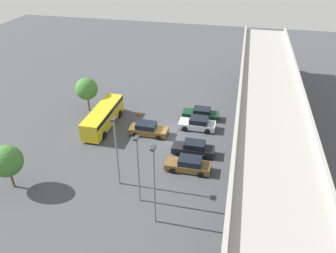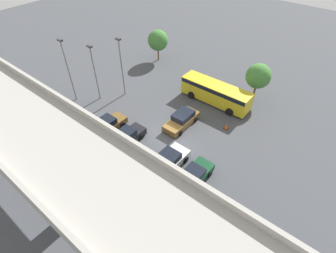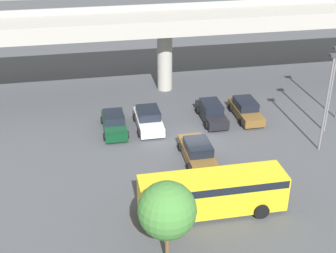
{
  "view_description": "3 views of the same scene",
  "coord_description": "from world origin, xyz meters",
  "px_view_note": "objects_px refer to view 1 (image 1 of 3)",
  "views": [
    {
      "loc": [
        33.13,
        7.94,
        22.28
      ],
      "look_at": [
        1.71,
        0.75,
        2.67
      ],
      "focal_mm": 35.0,
      "sensor_mm": 36.0,
      "label": 1
    },
    {
      "loc": [
        -13.25,
        16.51,
        19.94
      ],
      "look_at": [
        -0.3,
        0.42,
        1.6
      ],
      "focal_mm": 28.0,
      "sensor_mm": 36.0,
      "label": 2
    },
    {
      "loc": [
        -7.96,
        -30.91,
        18.09
      ],
      "look_at": [
        -1.9,
        0.2,
        1.71
      ],
      "focal_mm": 50.0,
      "sensor_mm": 36.0,
      "label": 3
    }
  ],
  "objects_px": {
    "lamp_post_mid_lot": "(138,165)",
    "traffic_cone": "(139,113)",
    "lamp_post_near_aisle": "(154,181)",
    "shuttle_bus": "(103,116)",
    "parked_car_2": "(148,129)",
    "lamp_post_by_overpass": "(116,147)",
    "parked_car_0": "(201,114)",
    "tree_front_centre": "(6,161)",
    "parked_car_4": "(188,165)",
    "parked_car_3": "(194,148)",
    "parked_car_1": "(198,124)",
    "tree_front_left": "(87,89)"
  },
  "relations": [
    {
      "from": "parked_car_2",
      "to": "lamp_post_by_overpass",
      "type": "height_order",
      "value": "lamp_post_by_overpass"
    },
    {
      "from": "lamp_post_near_aisle",
      "to": "lamp_post_mid_lot",
      "type": "relative_size",
      "value": 1.12
    },
    {
      "from": "parked_car_2",
      "to": "parked_car_4",
      "type": "distance_m",
      "value": 8.54
    },
    {
      "from": "parked_car_4",
      "to": "lamp_post_by_overpass",
      "type": "height_order",
      "value": "lamp_post_by_overpass"
    },
    {
      "from": "parked_car_3",
      "to": "parked_car_2",
      "type": "bearing_deg",
      "value": -24.61
    },
    {
      "from": "lamp_post_near_aisle",
      "to": "parked_car_4",
      "type": "bearing_deg",
      "value": 168.23
    },
    {
      "from": "parked_car_4",
      "to": "lamp_post_mid_lot",
      "type": "xyz_separation_m",
      "value": [
        5.53,
        -3.7,
        3.55
      ]
    },
    {
      "from": "parked_car_1",
      "to": "lamp_post_by_overpass",
      "type": "xyz_separation_m",
      "value": [
        12.29,
        -6.13,
        3.76
      ]
    },
    {
      "from": "parked_car_0",
      "to": "lamp_post_mid_lot",
      "type": "bearing_deg",
      "value": 78.58
    },
    {
      "from": "parked_car_4",
      "to": "shuttle_bus",
      "type": "xyz_separation_m",
      "value": [
        -6.54,
        -12.31,
        0.8
      ]
    },
    {
      "from": "lamp_post_mid_lot",
      "to": "lamp_post_by_overpass",
      "type": "distance_m",
      "value": 3.3
    },
    {
      "from": "parked_car_3",
      "to": "traffic_cone",
      "type": "relative_size",
      "value": 6.88
    },
    {
      "from": "parked_car_3",
      "to": "parked_car_4",
      "type": "distance_m",
      "value": 3.08
    },
    {
      "from": "tree_front_centre",
      "to": "traffic_cone",
      "type": "xyz_separation_m",
      "value": [
        -16.75,
        7.87,
        -2.88
      ]
    },
    {
      "from": "parked_car_1",
      "to": "tree_front_centre",
      "type": "distance_m",
      "value": 22.36
    },
    {
      "from": "parked_car_3",
      "to": "parked_car_4",
      "type": "xyz_separation_m",
      "value": [
        3.08,
        -0.06,
        -0.01
      ]
    },
    {
      "from": "parked_car_4",
      "to": "lamp_post_by_overpass",
      "type": "xyz_separation_m",
      "value": [
        3.68,
        -6.42,
        3.78
      ]
    },
    {
      "from": "parked_car_3",
      "to": "lamp_post_mid_lot",
      "type": "xyz_separation_m",
      "value": [
        8.61,
        -3.76,
        3.53
      ]
    },
    {
      "from": "parked_car_4",
      "to": "shuttle_bus",
      "type": "relative_size",
      "value": 0.54
    },
    {
      "from": "parked_car_4",
      "to": "tree_front_left",
      "type": "relative_size",
      "value": 0.98
    },
    {
      "from": "lamp_post_by_overpass",
      "to": "traffic_cone",
      "type": "bearing_deg",
      "value": -170.61
    },
    {
      "from": "tree_front_centre",
      "to": "parked_car_3",
      "type": "bearing_deg",
      "value": 119.91
    },
    {
      "from": "parked_car_0",
      "to": "tree_front_centre",
      "type": "relative_size",
      "value": 1.01
    },
    {
      "from": "lamp_post_near_aisle",
      "to": "tree_front_centre",
      "type": "distance_m",
      "value": 15.11
    },
    {
      "from": "lamp_post_mid_lot",
      "to": "parked_car_0",
      "type": "bearing_deg",
      "value": 168.58
    },
    {
      "from": "parked_car_2",
      "to": "traffic_cone",
      "type": "height_order",
      "value": "parked_car_2"
    },
    {
      "from": "parked_car_0",
      "to": "traffic_cone",
      "type": "bearing_deg",
      "value": 8.39
    },
    {
      "from": "parked_car_4",
      "to": "shuttle_bus",
      "type": "height_order",
      "value": "shuttle_bus"
    },
    {
      "from": "parked_car_2",
      "to": "tree_front_left",
      "type": "bearing_deg",
      "value": 157.15
    },
    {
      "from": "lamp_post_near_aisle",
      "to": "shuttle_bus",
      "type": "bearing_deg",
      "value": -143.19
    },
    {
      "from": "parked_car_3",
      "to": "lamp_post_by_overpass",
      "type": "height_order",
      "value": "lamp_post_by_overpass"
    },
    {
      "from": "shuttle_bus",
      "to": "lamp_post_near_aisle",
      "type": "bearing_deg",
      "value": 36.81
    },
    {
      "from": "parked_car_1",
      "to": "parked_car_2",
      "type": "distance_m",
      "value": 6.45
    },
    {
      "from": "lamp_post_mid_lot",
      "to": "traffic_cone",
      "type": "relative_size",
      "value": 10.31
    },
    {
      "from": "tree_front_centre",
      "to": "lamp_post_mid_lot",
      "type": "bearing_deg",
      "value": 94.3
    },
    {
      "from": "parked_car_3",
      "to": "traffic_cone",
      "type": "height_order",
      "value": "parked_car_3"
    },
    {
      "from": "parked_car_0",
      "to": "lamp_post_by_overpass",
      "type": "distance_m",
      "value": 16.81
    },
    {
      "from": "parked_car_4",
      "to": "traffic_cone",
      "type": "xyz_separation_m",
      "value": [
        -10.24,
        -8.72,
        -0.41
      ]
    },
    {
      "from": "parked_car_3",
      "to": "tree_front_left",
      "type": "xyz_separation_m",
      "value": [
        -7.0,
        -16.07,
        2.63
      ]
    },
    {
      "from": "lamp_post_near_aisle",
      "to": "traffic_cone",
      "type": "bearing_deg",
      "value": -158.44
    },
    {
      "from": "parked_car_0",
      "to": "tree_front_left",
      "type": "distance_m",
      "value": 16.04
    },
    {
      "from": "parked_car_0",
      "to": "shuttle_bus",
      "type": "xyz_separation_m",
      "value": [
        4.95,
        -12.04,
        0.86
      ]
    },
    {
      "from": "shuttle_bus",
      "to": "tree_front_centre",
      "type": "bearing_deg",
      "value": -18.2
    },
    {
      "from": "parked_car_1",
      "to": "lamp_post_mid_lot",
      "type": "distance_m",
      "value": 14.97
    },
    {
      "from": "lamp_post_mid_lot",
      "to": "tree_front_centre",
      "type": "bearing_deg",
      "value": -85.7
    },
    {
      "from": "parked_car_1",
      "to": "parked_car_3",
      "type": "height_order",
      "value": "parked_car_1"
    },
    {
      "from": "parked_car_0",
      "to": "parked_car_3",
      "type": "height_order",
      "value": "parked_car_3"
    },
    {
      "from": "parked_car_3",
      "to": "lamp_post_by_overpass",
      "type": "relative_size",
      "value": 0.63
    },
    {
      "from": "shuttle_bus",
      "to": "tree_front_left",
      "type": "height_order",
      "value": "tree_front_left"
    },
    {
      "from": "parked_car_4",
      "to": "lamp_post_near_aisle",
      "type": "relative_size",
      "value": 0.6
    }
  ]
}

